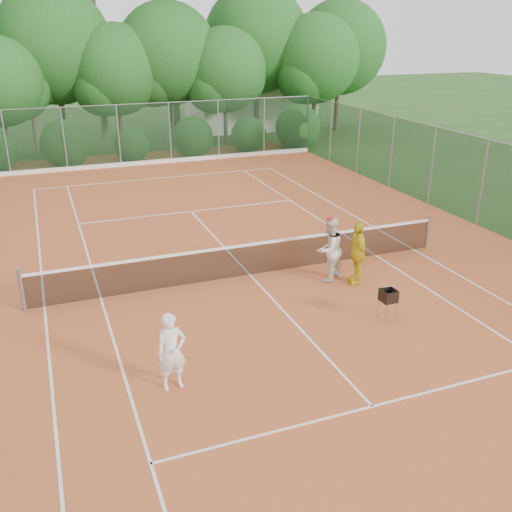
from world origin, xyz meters
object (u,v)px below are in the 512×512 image
(player_center_grp, at_px, (329,249))
(player_white, at_px, (172,352))
(ball_hopper, at_px, (388,296))
(player_yellow, at_px, (357,253))

(player_center_grp, bearing_deg, player_white, -146.50)
(ball_hopper, bearing_deg, player_white, -153.08)
(player_white, xyz_separation_m, ball_hopper, (5.38, 0.84, -0.16))
(player_yellow, relative_size, ball_hopper, 2.20)
(player_white, distance_m, player_yellow, 6.52)
(ball_hopper, bearing_deg, player_center_grp, 112.82)
(player_white, height_order, player_center_grp, player_center_grp)
(player_yellow, bearing_deg, player_white, -50.76)
(player_center_grp, relative_size, player_yellow, 1.06)
(player_white, distance_m, ball_hopper, 5.45)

